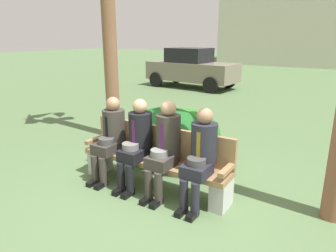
% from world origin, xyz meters
% --- Properties ---
extents(ground_plane, '(80.00, 80.00, 0.00)m').
position_xyz_m(ground_plane, '(0.00, 0.00, 0.00)').
color(ground_plane, '#536E44').
extents(park_bench, '(2.32, 0.44, 0.90)m').
position_xyz_m(park_bench, '(-0.21, 0.35, 0.44)').
color(park_bench, '#99754C').
rests_on(park_bench, ground).
extents(seated_man_leftmost, '(0.34, 0.72, 1.28)m').
position_xyz_m(seated_man_leftmost, '(-0.95, 0.21, 0.72)').
color(seated_man_leftmost, '#38332D').
rests_on(seated_man_leftmost, ground).
extents(seated_man_centerleft, '(0.34, 0.72, 1.31)m').
position_xyz_m(seated_man_centerleft, '(-0.45, 0.21, 0.73)').
color(seated_man_centerleft, black).
rests_on(seated_man_centerleft, ground).
extents(seated_man_centerright, '(0.34, 0.72, 1.34)m').
position_xyz_m(seated_man_centerright, '(0.03, 0.22, 0.74)').
color(seated_man_centerright, '#38332D').
rests_on(seated_man_centerright, ground).
extents(seated_man_rightmost, '(0.34, 0.72, 1.30)m').
position_xyz_m(seated_man_rightmost, '(0.57, 0.21, 0.72)').
color(seated_man_rightmost, '#23232D').
rests_on(seated_man_rightmost, ground).
extents(shrub_near_bench, '(1.51, 1.39, 0.95)m').
position_xyz_m(shrub_near_bench, '(-0.65, 1.34, 0.47)').
color(shrub_near_bench, '#1A531F').
rests_on(shrub_near_bench, ground).
extents(shrub_mid_lawn, '(1.38, 1.27, 0.87)m').
position_xyz_m(shrub_mid_lawn, '(-0.50, 1.71, 0.43)').
color(shrub_mid_lawn, '#2A751F').
rests_on(shrub_mid_lawn, ground).
extents(parked_car_near, '(4.02, 1.98, 1.68)m').
position_xyz_m(parked_car_near, '(-4.07, 8.83, 0.84)').
color(parked_car_near, slate).
rests_on(parked_car_near, ground).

